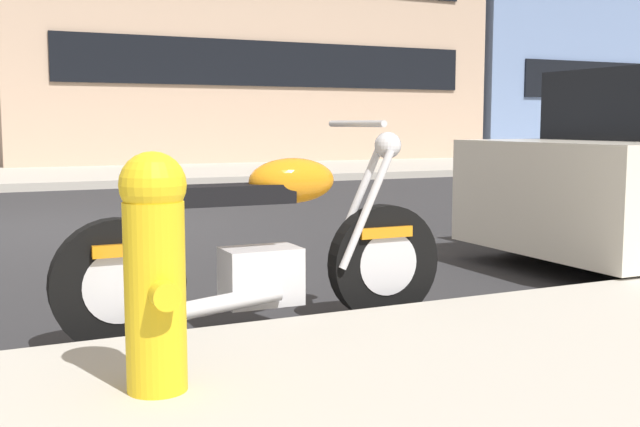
{
  "coord_description": "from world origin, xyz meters",
  "views": [
    {
      "loc": [
        -1.04,
        -8.55,
        1.11
      ],
      "look_at": [
        0.82,
        -4.64,
        0.61
      ],
      "focal_mm": 43.97,
      "sensor_mm": 36.0,
      "label": 1
    }
  ],
  "objects": [
    {
      "name": "parking_stall_stripe",
      "position": [
        0.0,
        -4.31,
        0.0
      ],
      "size": [
        0.12,
        2.2,
        0.01
      ],
      "primitive_type": "cube",
      "color": "silver",
      "rests_on": "ground"
    },
    {
      "name": "fire_hydrant",
      "position": [
        -0.38,
        -5.79,
        0.6
      ],
      "size": [
        0.24,
        0.36,
        0.87
      ],
      "color": "gold",
      "rests_on": "sidewalk_near_curb"
    },
    {
      "name": "townhouse_corner_block",
      "position": [
        20.38,
        15.35,
        5.48
      ],
      "size": [
        14.61,
        11.36,
        10.96
      ],
      "color": "#6B84B2",
      "rests_on": "ground"
    },
    {
      "name": "ground_plane",
      "position": [
        0.0,
        0.0,
        0.0
      ],
      "size": [
        260.0,
        260.0,
        0.0
      ],
      "primitive_type": "plane",
      "color": "#28282B"
    },
    {
      "name": "sidewalk_far_curb",
      "position": [
        12.0,
        7.41,
        0.07
      ],
      "size": [
        120.0,
        5.0,
        0.14
      ],
      "primitive_type": "cube",
      "color": "#ADA89E",
      "rests_on": "ground"
    },
    {
      "name": "parked_motorcycle",
      "position": [
        0.45,
        -4.75,
        0.43
      ],
      "size": [
        2.14,
        0.62,
        1.13
      ],
      "rotation": [
        0.0,
        0.0,
        -0.01
      ],
      "color": "black",
      "rests_on": "ground"
    }
  ]
}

